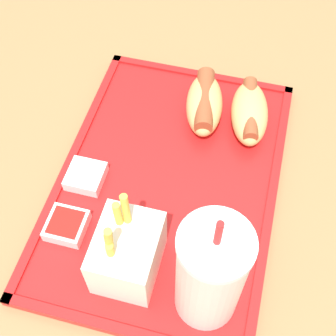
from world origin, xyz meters
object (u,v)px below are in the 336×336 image
fries_carton (127,252)px  sauce_cup_mayo (86,176)px  soda_cup (210,275)px  hot_dog_near (204,103)px  hot_dog_far (250,112)px  sauce_cup_ketchup (67,225)px

fries_carton → sauce_cup_mayo: bearing=-138.1°
soda_cup → hot_dog_near: bearing=-167.4°
soda_cup → hot_dog_far: bearing=179.0°
fries_carton → sauce_cup_mayo: (-0.10, -0.09, -0.03)m
fries_carton → sauce_cup_ketchup: (-0.03, -0.09, -0.03)m
soda_cup → fries_carton: (-0.02, -0.10, -0.04)m
soda_cup → sauce_cup_mayo: bearing=-122.5°
hot_dog_far → fries_carton: fries_carton is taller
hot_dog_near → sauce_cup_mayo: (0.16, -0.13, -0.02)m
hot_dog_far → hot_dog_near: (0.00, -0.07, 0.00)m
hot_dog_far → sauce_cup_mayo: 0.25m
hot_dog_near → sauce_cup_ketchup: 0.27m
fries_carton → hot_dog_near: bearing=172.0°
soda_cup → sauce_cup_mayo: size_ratio=4.02×
hot_dog_near → sauce_cup_mayo: hot_dog_near is taller
hot_dog_far → hot_dog_near: 0.07m
sauce_cup_ketchup → soda_cup: bearing=76.3°
sauce_cup_mayo → hot_dog_far: bearing=128.2°
hot_dog_near → sauce_cup_mayo: size_ratio=2.57×
hot_dog_near → sauce_cup_ketchup: hot_dog_near is taller
soda_cup → sauce_cup_mayo: soda_cup is taller
soda_cup → hot_dog_near: 0.29m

